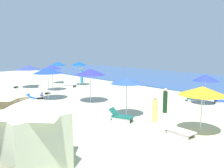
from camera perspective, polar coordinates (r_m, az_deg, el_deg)
The scene contains 27 objects.
ground_plane at distance 17.03m, azimuth -16.97°, elevation -6.62°, with size 60.00×60.00×0.00m, color beige.
ocean at distance 33.01m, azimuth 19.58°, elevation 0.64°, with size 60.00×15.99×0.12m, color #32599B.
cabana_4 at distance 12.23m, azimuth -24.64°, elevation -6.27°, with size 2.21×2.30×2.70m.
cabana_5 at distance 9.38m, azimuth -18.06°, elevation -10.68°, with size 2.46×2.35×2.59m.
umbrella_0 at distance 12.99m, azimuth 20.27°, elevation -1.48°, with size 2.32×2.32×2.43m.
lounge_chair_0_0 at distance 12.97m, azimuth 15.27°, elevation -10.24°, with size 1.53×0.76×0.70m.
umbrella_1 at distance 19.29m, azimuth -5.08°, elevation 2.83°, with size 2.35×2.35×2.68m.
umbrella_2 at distance 28.00m, azimuth -7.63°, elevation 4.72°, with size 1.83×1.83×2.69m.
lounge_chair_2_0 at distance 27.36m, azimuth -9.83°, elevation -0.06°, with size 1.58×1.03×0.76m.
umbrella_3 at distance 30.07m, azimuth -12.49°, elevation 4.60°, with size 1.97×1.97×2.58m.
umbrella_4 at distance 19.73m, azimuth 20.96°, elevation 1.38°, with size 1.91×1.91×2.33m.
lounge_chair_4_0 at distance 20.95m, azimuth 23.83°, elevation -3.50°, with size 1.42×1.25×0.62m.
lounge_chair_4_1 at distance 20.90m, azimuth 18.41°, elevation -3.11°, with size 1.51×1.28×0.80m.
umbrella_5 at distance 25.18m, azimuth -13.76°, elevation 3.82°, with size 1.98×1.98×2.56m.
lounge_chair_5_0 at distance 24.17m, azimuth -15.41°, elevation -1.52°, with size 1.58×0.77×0.68m.
umbrella_6 at distance 20.89m, azimuth -14.67°, elevation 3.05°, with size 2.34×2.34×2.67m.
lounge_chair_6_0 at distance 22.10m, azimuth -16.51°, elevation -2.50°, with size 1.62×1.16×0.65m.
lounge_chair_6_1 at distance 21.18m, azimuth -18.68°, elevation -3.03°, with size 1.38×0.59×0.66m.
umbrella_7 at distance 27.78m, azimuth -18.82°, elevation 3.63°, with size 2.47×2.47×2.39m.
lounge_chair_7_0 at distance 28.46m, azimuth -21.77°, elevation -0.25°, with size 1.33×0.67×0.66m.
umbrella_8 at distance 15.25m, azimuth 3.44°, elevation 0.83°, with size 2.01×2.01×2.51m.
lounge_chair_8_0 at distance 14.69m, azimuth 2.08°, elevation -7.50°, with size 1.54×1.06×0.74m.
beachgoer_0 at distance 30.30m, azimuth -7.04°, elevation 1.86°, with size 0.45×0.45×1.75m.
beachgoer_1 at distance 16.79m, azimuth 12.24°, elevation -3.86°, with size 0.40×0.40×1.66m.
beachgoer_2 at distance 14.71m, azimuth 9.93°, elevation -5.90°, with size 0.37×0.37×1.52m.
cooler_box_0 at distance 19.22m, azimuth 9.54°, elevation -4.04°, with size 0.47×0.40×0.38m, color white.
cooler_box_1 at distance 18.80m, azimuth 2.91°, elevation -4.15°, with size 0.45×0.37×0.42m, color white.
Camera 1 is at (14.80, -7.19, 4.38)m, focal length 39.40 mm.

